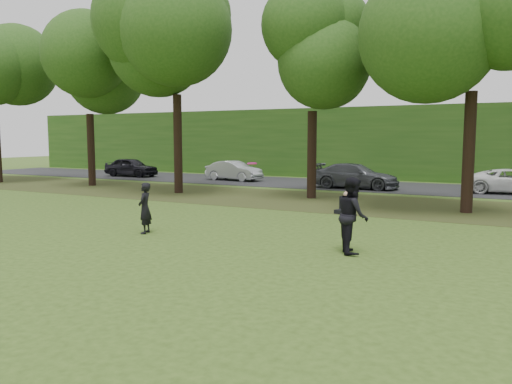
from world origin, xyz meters
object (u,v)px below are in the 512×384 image
at_px(player_right, 353,215).
at_px(seated_person, 345,205).
at_px(player_left, 145,208).
at_px(frisbee, 252,164).

bearing_deg(player_right, seated_person, -6.40).
relative_size(player_left, seated_person, 1.86).
distance_m(player_right, seated_person, 6.75).
relative_size(player_right, seated_person, 2.31).
bearing_deg(player_right, frisbee, 66.20).
height_order(player_left, seated_person, player_left).
xyz_separation_m(player_left, frisbee, (3.48, 0.33, 1.41)).
bearing_deg(player_left, frisbee, 76.82).
bearing_deg(frisbee, player_left, -174.53).
xyz_separation_m(player_left, player_right, (6.29, 0.42, 0.19)).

